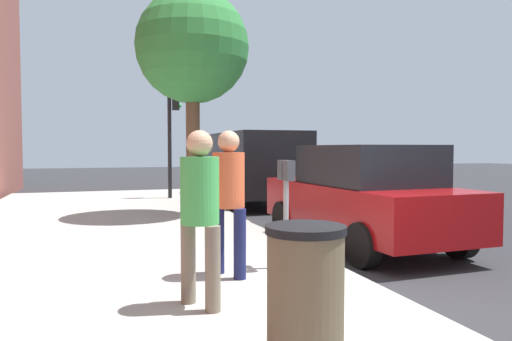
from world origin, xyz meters
TOP-DOWN VIEW (x-y plane):
  - ground_plane at (0.00, 0.00)m, footprint 80.00×80.00m
  - sidewalk_slab at (0.00, 3.00)m, footprint 28.00×6.00m
  - parking_meter at (1.45, 0.73)m, footprint 0.36×0.12m
  - pedestrian_at_meter at (1.29, 1.55)m, footprint 0.49×0.39m
  - pedestrian_bystander at (0.27, 2.11)m, footprint 0.49×0.38m
  - parked_sedan_near at (3.06, -1.35)m, footprint 4.47×2.10m
  - parked_van_far at (9.67, -1.35)m, footprint 5.20×2.13m
  - street_tree at (6.70, 0.98)m, footprint 2.61×2.61m
  - traffic_signal at (10.81, 0.86)m, footprint 0.24×0.44m
  - trash_bin at (-1.17, 1.62)m, footprint 0.59×0.59m

SIDE VIEW (x-z plane):
  - ground_plane at x=0.00m, z-range 0.00..0.00m
  - sidewalk_slab at x=0.00m, z-range 0.00..0.15m
  - trash_bin at x=-1.17m, z-range 0.15..1.16m
  - parked_sedan_near at x=3.06m, z-range 0.01..1.78m
  - parking_meter at x=1.45m, z-range 0.46..1.87m
  - pedestrian_bystander at x=0.27m, z-range 0.30..2.04m
  - pedestrian_at_meter at x=1.29m, z-range 0.31..2.09m
  - parked_van_far at x=9.67m, z-range 0.17..2.35m
  - traffic_signal at x=10.81m, z-range 0.78..4.38m
  - street_tree at x=6.70m, z-range 1.41..6.63m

